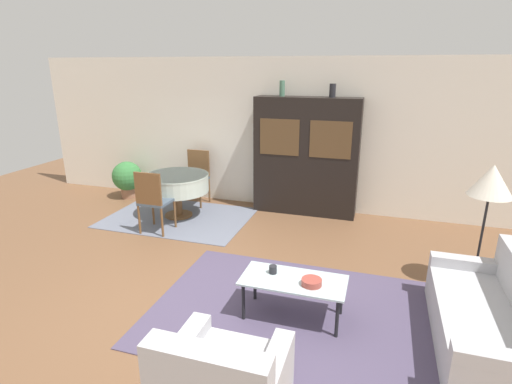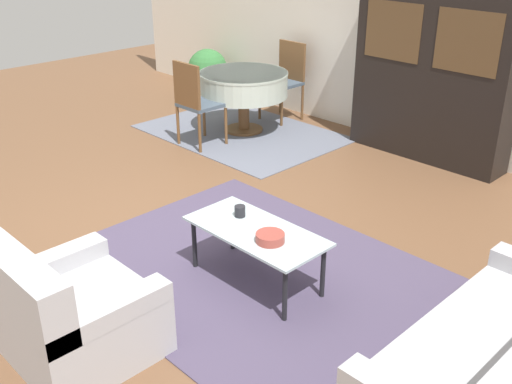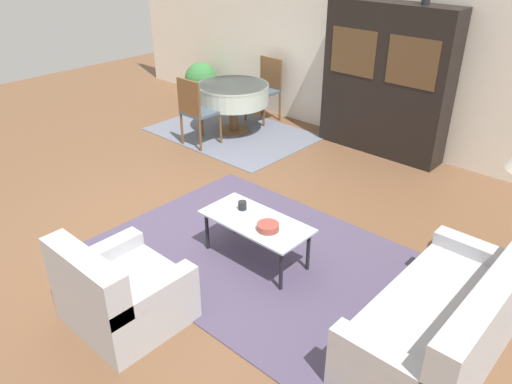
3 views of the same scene
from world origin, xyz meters
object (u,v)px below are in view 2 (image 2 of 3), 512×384
(dining_table, at_px, (244,85))
(cup, at_px, (240,211))
(display_cabinet, at_px, (434,67))
(dining_chair_far, at_px, (286,76))
(couch, at_px, (506,367))
(armchair, at_px, (70,314))
(potted_plant, at_px, (208,71))
(bowl, at_px, (270,238))
(dining_chair_near, at_px, (195,99))
(coffee_table, at_px, (256,235))

(dining_table, relative_size, cup, 12.96)
(display_cabinet, height_order, dining_chair_far, display_cabinet)
(couch, xyz_separation_m, dining_table, (-4.43, 2.22, 0.32))
(armchair, distance_m, potted_plant, 5.77)
(cup, distance_m, bowl, 0.45)
(potted_plant, bearing_deg, armchair, -48.76)
(dining_chair_far, height_order, bowl, dining_chair_far)
(dining_chair_near, height_order, bowl, dining_chair_near)
(cup, bearing_deg, coffee_table, -14.68)
(coffee_table, relative_size, dining_table, 0.98)
(dining_chair_far, relative_size, cup, 11.84)
(couch, xyz_separation_m, dining_chair_far, (-4.43, 2.99, 0.29))
(display_cabinet, height_order, potted_plant, display_cabinet)
(dining_table, bearing_deg, couch, -26.57)
(dining_chair_near, bearing_deg, couch, -18.04)
(dining_table, bearing_deg, potted_plant, 155.95)
(dining_chair_near, relative_size, bowl, 4.90)
(dining_chair_far, bearing_deg, potted_plant, 4.56)
(coffee_table, height_order, cup, cup)
(dining_chair_near, relative_size, potted_plant, 1.37)
(display_cabinet, distance_m, dining_chair_far, 2.12)
(display_cabinet, height_order, dining_table, display_cabinet)
(coffee_table, relative_size, dining_chair_near, 1.07)
(couch, xyz_separation_m, armchair, (-2.10, -1.47, 0.00))
(armchair, xyz_separation_m, dining_table, (-2.33, 3.68, 0.32))
(armchair, bearing_deg, dining_chair_near, 128.74)
(armchair, xyz_separation_m, coffee_table, (0.23, 1.38, 0.11))
(coffee_table, distance_m, dining_chair_far, 4.01)
(cup, bearing_deg, armchair, -89.80)
(coffee_table, height_order, display_cabinet, display_cabinet)
(couch, distance_m, potted_plant, 6.56)
(couch, xyz_separation_m, potted_plant, (-5.90, 2.87, 0.13))
(dining_chair_far, distance_m, bowl, 4.17)
(coffee_table, distance_m, dining_table, 3.45)
(armchair, distance_m, cup, 1.46)
(display_cabinet, relative_size, potted_plant, 2.79)
(armchair, distance_m, dining_chair_far, 5.04)
(couch, bearing_deg, dining_chair_near, 71.96)
(cup, relative_size, potted_plant, 0.12)
(display_cabinet, bearing_deg, dining_chair_far, -176.96)
(coffee_table, bearing_deg, dining_table, 138.10)
(coffee_table, height_order, dining_chair_near, dining_chair_near)
(dining_table, distance_m, potted_plant, 1.62)
(dining_chair_near, xyz_separation_m, dining_chair_far, (0.00, 1.55, 0.00))
(couch, bearing_deg, cup, 90.64)
(dining_table, xyz_separation_m, bowl, (2.76, -2.35, -0.13))
(armchair, distance_m, dining_table, 4.37)
(coffee_table, relative_size, bowl, 5.25)
(couch, bearing_deg, dining_chair_far, 56.00)
(armchair, distance_m, coffee_table, 1.40)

